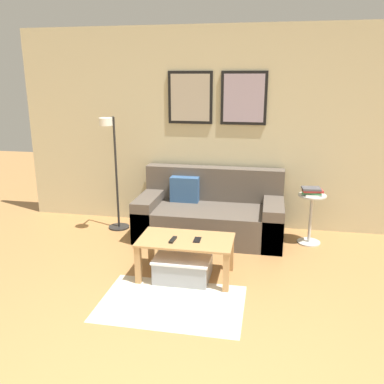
# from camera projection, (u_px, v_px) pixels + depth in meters

# --- Properties ---
(wall_back) EXTENTS (5.60, 0.09, 2.55)m
(wall_back) POSITION_uv_depth(u_px,v_px,m) (230.00, 129.00, 5.20)
(wall_back) COLOR #C6BC93
(wall_back) RESTS_ON ground_plane
(area_rug) EXTENTS (1.27, 0.84, 0.01)m
(area_rug) POSITION_uv_depth(u_px,v_px,m) (172.00, 303.00, 3.59)
(area_rug) COLOR beige
(area_rug) RESTS_ON ground_plane
(couch) EXTENTS (1.77, 0.88, 0.82)m
(couch) POSITION_uv_depth(u_px,v_px,m) (210.00, 214.00, 5.07)
(couch) COLOR brown
(couch) RESTS_ON ground_plane
(coffee_table) EXTENTS (0.92, 0.52, 0.40)m
(coffee_table) POSITION_uv_depth(u_px,v_px,m) (186.00, 246.00, 3.99)
(coffee_table) COLOR #AD7F4C
(coffee_table) RESTS_ON ground_plane
(storage_bin) EXTENTS (0.55, 0.46, 0.24)m
(storage_bin) POSITION_uv_depth(u_px,v_px,m) (183.00, 267.00, 4.02)
(storage_bin) COLOR gray
(storage_bin) RESTS_ON ground_plane
(floor_lamp) EXTENTS (0.27, 0.46, 1.47)m
(floor_lamp) POSITION_uv_depth(u_px,v_px,m) (112.00, 167.00, 5.06)
(floor_lamp) COLOR black
(floor_lamp) RESTS_ON ground_plane
(side_table) EXTENTS (0.32, 0.32, 0.60)m
(side_table) POSITION_uv_depth(u_px,v_px,m) (311.00, 214.00, 4.81)
(side_table) COLOR silver
(side_table) RESTS_ON ground_plane
(book_stack) EXTENTS (0.25, 0.18, 0.09)m
(book_stack) POSITION_uv_depth(u_px,v_px,m) (312.00, 191.00, 4.71)
(book_stack) COLOR silver
(book_stack) RESTS_ON side_table
(remote_control) EXTENTS (0.05, 0.15, 0.02)m
(remote_control) POSITION_uv_depth(u_px,v_px,m) (173.00, 240.00, 3.92)
(remote_control) COLOR black
(remote_control) RESTS_ON coffee_table
(cell_phone) EXTENTS (0.07, 0.14, 0.01)m
(cell_phone) POSITION_uv_depth(u_px,v_px,m) (197.00, 240.00, 3.94)
(cell_phone) COLOR black
(cell_phone) RESTS_ON coffee_table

